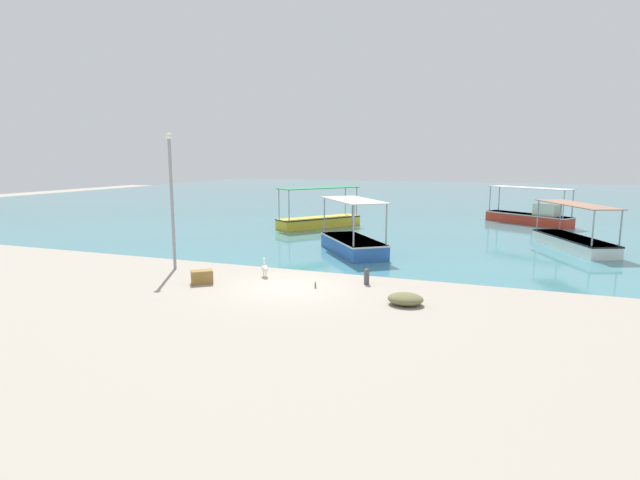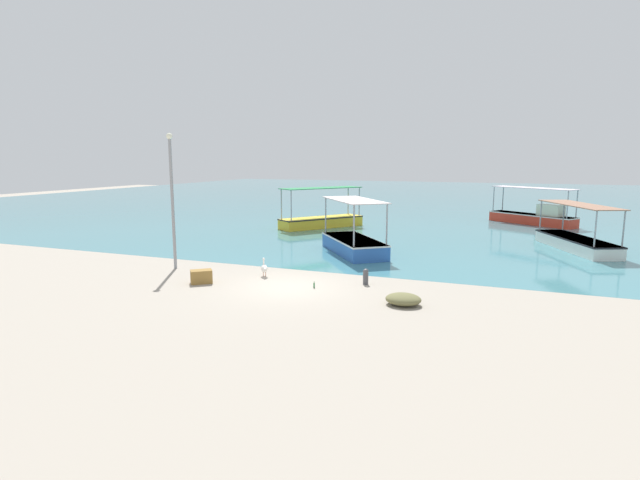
# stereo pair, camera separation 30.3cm
# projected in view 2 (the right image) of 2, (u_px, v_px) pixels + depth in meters

# --- Properties ---
(ground) EXTENTS (120.00, 120.00, 0.00)m
(ground) POSITION_uv_depth(u_px,v_px,m) (288.00, 287.00, 19.88)
(ground) COLOR #9F9586
(harbor_water) EXTENTS (110.00, 90.00, 0.00)m
(harbor_water) POSITION_uv_depth(u_px,v_px,m) (446.00, 198.00, 63.98)
(harbor_water) COLOR teal
(harbor_water) RESTS_ON ground
(fishing_boat_outer) EXTENTS (5.15, 6.27, 2.94)m
(fishing_boat_outer) POSITION_uv_depth(u_px,v_px,m) (321.00, 220.00, 36.98)
(fishing_boat_outer) COLOR gold
(fishing_boat_outer) RESTS_ON harbor_water
(fishing_boat_center) EXTENTS (4.06, 6.66, 2.56)m
(fishing_boat_center) POSITION_uv_depth(u_px,v_px,m) (576.00, 241.00, 27.90)
(fishing_boat_center) COLOR white
(fishing_boat_center) RESTS_ON harbor_water
(fishing_boat_near_right) EXTENTS (4.86, 5.52, 2.90)m
(fishing_boat_near_right) POSITION_uv_depth(u_px,v_px,m) (354.00, 243.00, 26.90)
(fishing_boat_near_right) COLOR #2E60B5
(fishing_boat_near_right) RESTS_ON harbor_water
(fishing_boat_near_left) EXTENTS (6.47, 5.15, 2.83)m
(fishing_boat_near_left) POSITION_uv_depth(u_px,v_px,m) (534.00, 216.00, 38.63)
(fishing_boat_near_left) COLOR red
(fishing_boat_near_left) RESTS_ON harbor_water
(pelican) EXTENTS (0.57, 0.71, 0.80)m
(pelican) POSITION_uv_depth(u_px,v_px,m) (264.00, 268.00, 21.62)
(pelican) COLOR #E0997A
(pelican) RESTS_ON ground
(lamp_post) EXTENTS (0.28, 0.28, 6.19)m
(lamp_post) POSITION_uv_depth(u_px,v_px,m) (172.00, 194.00, 22.68)
(lamp_post) COLOR gray
(lamp_post) RESTS_ON ground
(mooring_bollard) EXTENTS (0.23, 0.23, 0.65)m
(mooring_bollard) POSITION_uv_depth(u_px,v_px,m) (366.00, 276.00, 20.24)
(mooring_bollard) COLOR #47474C
(mooring_bollard) RESTS_ON ground
(net_pile) EXTENTS (1.25, 1.07, 0.41)m
(net_pile) POSITION_uv_depth(u_px,v_px,m) (403.00, 299.00, 17.42)
(net_pile) COLOR olive
(net_pile) RESTS_ON ground
(cargo_crate) EXTENTS (1.00, 0.95, 0.55)m
(cargo_crate) POSITION_uv_depth(u_px,v_px,m) (201.00, 277.00, 20.46)
(cargo_crate) COLOR olive
(cargo_crate) RESTS_ON ground
(glass_bottle) EXTENTS (0.07, 0.07, 0.27)m
(glass_bottle) POSITION_uv_depth(u_px,v_px,m) (314.00, 285.00, 19.73)
(glass_bottle) COLOR #3F7F4C
(glass_bottle) RESTS_ON ground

